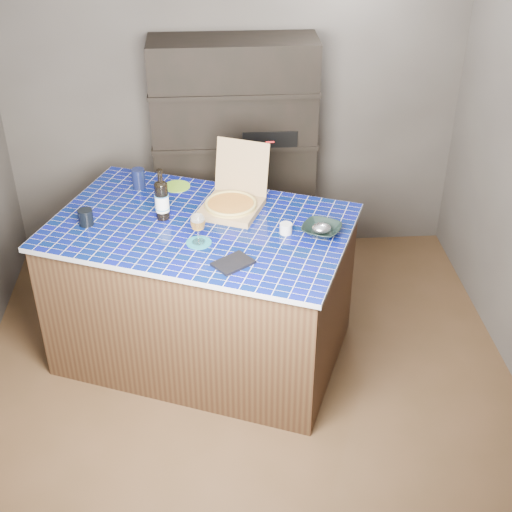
{
  "coord_description": "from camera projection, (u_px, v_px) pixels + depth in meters",
  "views": [
    {
      "loc": [
        -0.17,
        -3.44,
        3.21
      ],
      "look_at": [
        0.06,
        0.0,
        0.98
      ],
      "focal_mm": 50.0,
      "sensor_mm": 36.0,
      "label": 1
    }
  ],
  "objects": [
    {
      "name": "shelving_unit",
      "position": [
        235.0,
        157.0,
        5.43
      ],
      "size": [
        1.2,
        0.41,
        1.8
      ],
      "color": "black",
      "rests_on": "floor"
    },
    {
      "name": "pizza_box",
      "position": [
        232.0,
        202.0,
        4.51
      ],
      "size": [
        0.49,
        0.54,
        0.39
      ],
      "rotation": [
        0.0,
        0.0,
        -0.4
      ],
      "color": "tan",
      "rests_on": "kitchen_island"
    },
    {
      "name": "green_trivet",
      "position": [
        177.0,
        186.0,
        4.81
      ],
      "size": [
        0.18,
        0.18,
        0.01
      ],
      "primitive_type": "cylinder",
      "color": "#72AD25",
      "rests_on": "kitchen_island"
    },
    {
      "name": "wine_glass",
      "position": [
        198.0,
        223.0,
        4.12
      ],
      "size": [
        0.09,
        0.09,
        0.2
      ],
      "color": "white",
      "rests_on": "teal_trivet"
    },
    {
      "name": "teal_trivet",
      "position": [
        199.0,
        243.0,
        4.2
      ],
      "size": [
        0.15,
        0.15,
        0.01
      ],
      "primitive_type": "cylinder",
      "color": "#166876",
      "rests_on": "kitchen_island"
    },
    {
      "name": "tumbler",
      "position": [
        86.0,
        217.0,
        4.36
      ],
      "size": [
        0.09,
        0.09,
        0.1
      ],
      "primitive_type": "cylinder",
      "color": "black",
      "rests_on": "kitchen_island"
    },
    {
      "name": "kitchen_island",
      "position": [
        203.0,
        290.0,
        4.65
      ],
      "size": [
        2.11,
        1.74,
        1.0
      ],
      "rotation": [
        0.0,
        0.0,
        -0.38
      ],
      "color": "#49311C",
      "rests_on": "floor"
    },
    {
      "name": "mead_bottle",
      "position": [
        162.0,
        199.0,
        4.38
      ],
      "size": [
        0.09,
        0.09,
        0.34
      ],
      "color": "black",
      "rests_on": "kitchen_island"
    },
    {
      "name": "dvd_case",
      "position": [
        233.0,
        263.0,
        4.0
      ],
      "size": [
        0.26,
        0.25,
        0.02
      ],
      "primitive_type": "cube",
      "rotation": [
        0.0,
        0.0,
        -0.93
      ],
      "color": "black",
      "rests_on": "kitchen_island"
    },
    {
      "name": "bowl",
      "position": [
        321.0,
        230.0,
        4.27
      ],
      "size": [
        0.31,
        0.31,
        0.06
      ],
      "primitive_type": "imported",
      "rotation": [
        0.0,
        0.0,
        -0.49
      ],
      "color": "black",
      "rests_on": "kitchen_island"
    },
    {
      "name": "room",
      "position": [
        245.0,
        216.0,
        3.96
      ],
      "size": [
        3.5,
        3.5,
        3.5
      ],
      "color": "#523823",
      "rests_on": "ground"
    },
    {
      "name": "white_jar",
      "position": [
        286.0,
        228.0,
        4.28
      ],
      "size": [
        0.08,
        0.08,
        0.06
      ],
      "primitive_type": "cylinder",
      "color": "silver",
      "rests_on": "kitchen_island"
    },
    {
      "name": "foil_contents",
      "position": [
        322.0,
        228.0,
        4.27
      ],
      "size": [
        0.12,
        0.1,
        0.06
      ],
      "primitive_type": "ellipsoid",
      "color": "#B7BAC3",
      "rests_on": "bowl"
    },
    {
      "name": "navy_cup",
      "position": [
        139.0,
        179.0,
        4.76
      ],
      "size": [
        0.09,
        0.09,
        0.14
      ],
      "primitive_type": "cylinder",
      "color": "#0E1434",
      "rests_on": "kitchen_island"
    }
  ]
}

